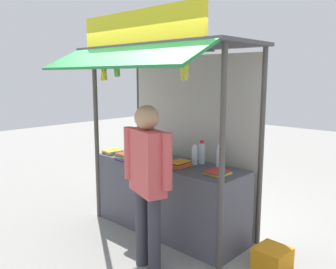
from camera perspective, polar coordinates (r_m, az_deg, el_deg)
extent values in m
plane|color=gray|center=(4.73, 0.00, -15.20)|extent=(20.00, 20.00, 0.00)
cube|color=#4C4C56|center=(4.56, 0.00, -10.01)|extent=(2.06, 0.67, 0.91)
cylinder|color=#4C4742|center=(4.92, -11.52, -0.42)|extent=(0.06, 0.06, 2.29)
cylinder|color=#4C4742|center=(3.49, 8.74, -4.39)|extent=(0.06, 0.06, 2.29)
cylinder|color=#4C4742|center=(5.41, -4.70, 0.64)|extent=(0.06, 0.06, 2.29)
cylinder|color=#4C4742|center=(4.16, 14.89, -2.35)|extent=(0.06, 0.06, 2.29)
cube|color=#B7B2A8|center=(4.72, 3.80, -0.97)|extent=(2.02, 0.04, 2.24)
cube|color=#3F3F44|center=(4.28, -0.34, 13.95)|extent=(2.26, 0.99, 0.04)
cube|color=#1E7A38|center=(3.76, -8.31, 12.39)|extent=(2.22, 0.51, 0.26)
cube|color=yellow|center=(3.99, -4.94, 17.07)|extent=(1.85, 0.04, 0.35)
cylinder|color=#59544C|center=(3.99, -4.33, 12.81)|extent=(1.96, 0.02, 0.02)
cylinder|color=silver|center=(4.28, 4.34, -3.48)|extent=(0.07, 0.07, 0.22)
cylinder|color=white|center=(4.26, 4.36, -1.86)|extent=(0.05, 0.05, 0.03)
cylinder|color=silver|center=(4.34, 5.51, -3.07)|extent=(0.08, 0.08, 0.25)
cylinder|color=red|center=(4.31, 5.54, -1.19)|extent=(0.05, 0.05, 0.03)
cylinder|color=silver|center=(4.14, 8.34, -3.85)|extent=(0.08, 0.08, 0.24)
cylinder|color=white|center=(4.11, 8.39, -1.98)|extent=(0.05, 0.05, 0.03)
cube|color=black|center=(4.57, -6.44, -3.98)|extent=(0.21, 0.29, 0.01)
cube|color=black|center=(4.55, -6.48, -3.91)|extent=(0.23, 0.30, 0.01)
cube|color=purple|center=(4.55, -6.50, -3.82)|extent=(0.21, 0.28, 0.01)
cube|color=blue|center=(4.55, -6.57, -3.69)|extent=(0.23, 0.30, 0.01)
cube|color=white|center=(4.55, -6.38, -3.58)|extent=(0.21, 0.29, 0.01)
cube|color=orange|center=(4.55, -6.62, -3.46)|extent=(0.20, 0.28, 0.01)
cube|color=green|center=(4.55, -6.47, -3.31)|extent=(0.21, 0.29, 0.01)
cube|color=green|center=(4.54, -6.47, -3.16)|extent=(0.22, 0.29, 0.01)
cube|color=red|center=(4.55, -6.46, -3.00)|extent=(0.21, 0.29, 0.01)
cube|color=purple|center=(4.18, 1.81, -5.25)|extent=(0.21, 0.27, 0.01)
cube|color=orange|center=(4.18, 1.93, -5.11)|extent=(0.20, 0.26, 0.01)
cube|color=red|center=(4.19, 1.81, -4.93)|extent=(0.20, 0.26, 0.01)
cube|color=red|center=(4.18, 1.89, -4.86)|extent=(0.21, 0.27, 0.01)
cube|color=yellow|center=(4.18, 1.76, -4.74)|extent=(0.19, 0.26, 0.01)
cube|color=black|center=(4.18, 1.73, -4.62)|extent=(0.20, 0.26, 0.01)
cube|color=black|center=(4.18, 1.78, -4.52)|extent=(0.20, 0.26, 0.01)
cube|color=orange|center=(4.17, 1.79, -4.43)|extent=(0.19, 0.25, 0.01)
cube|color=yellow|center=(3.93, 8.07, -6.28)|extent=(0.23, 0.26, 0.01)
cube|color=white|center=(3.93, 8.03, -6.12)|extent=(0.22, 0.25, 0.01)
cube|color=green|center=(3.92, 8.05, -6.07)|extent=(0.24, 0.26, 0.01)
cube|color=red|center=(3.92, 7.95, -5.94)|extent=(0.24, 0.26, 0.01)
cube|color=white|center=(4.98, -8.77, -2.93)|extent=(0.22, 0.28, 0.01)
cube|color=orange|center=(4.97, -8.80, -2.80)|extent=(0.21, 0.27, 0.01)
cube|color=white|center=(4.98, -8.67, -2.68)|extent=(0.23, 0.29, 0.01)
cube|color=white|center=(4.96, -8.83, -2.62)|extent=(0.23, 0.29, 0.01)
cube|color=yellow|center=(4.97, -8.88, -2.50)|extent=(0.21, 0.27, 0.01)
cylinder|color=#332D23|center=(4.52, -10.41, 11.50)|extent=(0.01, 0.01, 0.10)
cylinder|color=olive|center=(4.52, -10.38, 10.64)|extent=(0.04, 0.04, 0.04)
ellipsoid|color=yellow|center=(4.49, -10.18, 9.58)|extent=(0.04, 0.08, 0.16)
ellipsoid|color=yellow|center=(4.51, -10.07, 9.56)|extent=(0.06, 0.06, 0.16)
ellipsoid|color=yellow|center=(4.52, -10.17, 9.54)|extent=(0.06, 0.03, 0.16)
ellipsoid|color=yellow|center=(4.54, -10.29, 9.59)|extent=(0.07, 0.07, 0.16)
ellipsoid|color=yellow|center=(4.54, -10.57, 9.57)|extent=(0.03, 0.08, 0.16)
ellipsoid|color=yellow|center=(4.52, -10.59, 9.53)|extent=(0.06, 0.06, 0.16)
ellipsoid|color=yellow|center=(4.50, -10.50, 9.53)|extent=(0.06, 0.03, 0.16)
ellipsoid|color=yellow|center=(4.49, -10.43, 9.57)|extent=(0.07, 0.06, 0.16)
cylinder|color=#332D23|center=(4.31, -8.30, 11.73)|extent=(0.01, 0.01, 0.08)
cylinder|color=olive|center=(4.31, -8.28, 10.90)|extent=(0.04, 0.04, 0.04)
ellipsoid|color=#6BAC43|center=(4.29, -8.11, 10.02)|extent=(0.04, 0.08, 0.13)
ellipsoid|color=#6BAC43|center=(4.31, -8.08, 9.99)|extent=(0.06, 0.05, 0.13)
ellipsoid|color=#6BAC43|center=(4.32, -8.20, 9.98)|extent=(0.06, 0.05, 0.13)
ellipsoid|color=#6BAC43|center=(4.32, -8.40, 9.99)|extent=(0.04, 0.07, 0.13)
ellipsoid|color=#6BAC43|center=(4.31, -8.52, 10.00)|extent=(0.07, 0.06, 0.13)
ellipsoid|color=#6BAC43|center=(4.29, -8.39, 10.03)|extent=(0.08, 0.06, 0.13)
cylinder|color=#332D23|center=(3.56, 2.72, 12.42)|extent=(0.01, 0.01, 0.07)
cylinder|color=olive|center=(3.56, 2.71, 11.52)|extent=(0.04, 0.04, 0.04)
ellipsoid|color=yellow|center=(3.54, 2.93, 10.04)|extent=(0.04, 0.07, 0.17)
ellipsoid|color=yellow|center=(3.55, 3.05, 10.05)|extent=(0.06, 0.07, 0.17)
ellipsoid|color=yellow|center=(3.57, 3.01, 10.07)|extent=(0.09, 0.04, 0.17)
ellipsoid|color=yellow|center=(3.58, 2.84, 10.10)|extent=(0.09, 0.06, 0.17)
ellipsoid|color=yellow|center=(3.58, 2.52, 10.06)|extent=(0.05, 0.08, 0.17)
ellipsoid|color=yellow|center=(3.56, 2.40, 10.05)|extent=(0.05, 0.07, 0.17)
ellipsoid|color=yellow|center=(3.55, 2.26, 10.09)|extent=(0.08, 0.06, 0.17)
ellipsoid|color=yellow|center=(3.53, 2.51, 10.10)|extent=(0.09, 0.05, 0.17)
ellipsoid|color=yellow|center=(3.53, 2.80, 10.05)|extent=(0.06, 0.07, 0.17)
cylinder|color=#383842|center=(3.81, -4.30, -14.89)|extent=(0.13, 0.13, 0.81)
cylinder|color=#383842|center=(3.68, -2.25, -15.73)|extent=(0.13, 0.13, 0.81)
cube|color=#CC4C4C|center=(3.50, -3.41, -4.44)|extent=(0.52, 0.35, 0.64)
cylinder|color=#CC4C4C|center=(3.68, -6.33, -3.01)|extent=(0.10, 0.10, 0.55)
cylinder|color=#CC4C4C|center=(3.31, -0.16, -4.40)|extent=(0.10, 0.10, 0.55)
sphere|color=tan|center=(3.42, -3.48, 2.78)|extent=(0.24, 0.24, 0.24)
cube|color=orange|center=(4.00, 16.56, -18.70)|extent=(0.34, 0.34, 0.23)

